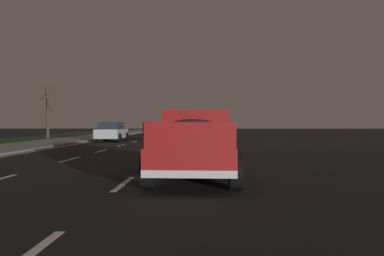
{
  "coord_description": "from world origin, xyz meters",
  "views": [
    {
      "loc": [
        -0.61,
        -3.77,
        1.53
      ],
      "look_at": [
        13.52,
        -3.33,
        1.33
      ],
      "focal_mm": 39.15,
      "sensor_mm": 36.0,
      "label": 1
    }
  ],
  "objects_px": {
    "sedan_silver": "(112,132)",
    "bare_tree_far": "(48,111)",
    "pickup_truck": "(195,142)",
    "sedan_tan": "(203,133)"
  },
  "relations": [
    {
      "from": "sedan_tan",
      "to": "bare_tree_far",
      "type": "distance_m",
      "value": 18.6
    },
    {
      "from": "sedan_silver",
      "to": "sedan_tan",
      "type": "bearing_deg",
      "value": -125.3
    },
    {
      "from": "sedan_silver",
      "to": "bare_tree_far",
      "type": "bearing_deg",
      "value": 50.91
    },
    {
      "from": "pickup_truck",
      "to": "bare_tree_far",
      "type": "xyz_separation_m",
      "value": [
        27.67,
        14.6,
        1.59
      ]
    },
    {
      "from": "sedan_tan",
      "to": "sedan_silver",
      "type": "height_order",
      "value": "same"
    },
    {
      "from": "sedan_tan",
      "to": "sedan_silver",
      "type": "xyz_separation_m",
      "value": [
        5.16,
        7.29,
        0.0
      ]
    },
    {
      "from": "sedan_tan",
      "to": "pickup_truck",
      "type": "bearing_deg",
      "value": 179.53
    },
    {
      "from": "pickup_truck",
      "to": "bare_tree_far",
      "type": "relative_size",
      "value": 1.09
    },
    {
      "from": "pickup_truck",
      "to": "sedan_silver",
      "type": "height_order",
      "value": "pickup_truck"
    },
    {
      "from": "pickup_truck",
      "to": "sedan_tan",
      "type": "relative_size",
      "value": 1.24
    }
  ]
}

